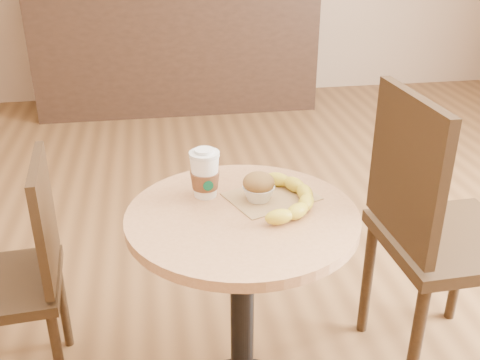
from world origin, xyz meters
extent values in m
cylinder|color=black|center=(0.00, -0.09, 0.38)|extent=(0.07, 0.07, 0.72)
cylinder|color=#B37E52|center=(0.00, -0.09, 0.73)|extent=(0.64, 0.64, 0.03)
cube|color=black|center=(-0.74, 0.17, 0.41)|extent=(0.39, 0.39, 0.04)
cylinder|color=black|center=(-0.60, 0.33, 0.20)|extent=(0.03, 0.03, 0.41)
cylinder|color=black|center=(-0.58, 0.03, 0.20)|extent=(0.03, 0.03, 0.41)
cube|color=black|center=(-0.58, 0.18, 0.63)|extent=(0.05, 0.35, 0.38)
cube|color=black|center=(0.73, 0.06, 0.50)|extent=(0.46, 0.46, 0.04)
cylinder|color=black|center=(0.91, 0.25, 0.25)|extent=(0.04, 0.04, 0.50)
cylinder|color=black|center=(0.54, -0.14, 0.25)|extent=(0.04, 0.04, 0.50)
cylinder|color=black|center=(0.53, 0.24, 0.25)|extent=(0.04, 0.04, 0.50)
cube|color=black|center=(0.53, 0.05, 0.78)|extent=(0.05, 0.42, 0.47)
cube|color=black|center=(0.00, 3.18, 0.50)|extent=(2.20, 0.60, 1.00)
cube|color=#977449|center=(0.09, -0.01, 0.75)|extent=(0.29, 0.25, 0.00)
cylinder|color=silver|center=(-0.09, 0.03, 0.88)|extent=(0.09, 0.09, 0.01)
cylinder|color=silver|center=(-0.09, 0.03, 0.89)|extent=(0.06, 0.06, 0.01)
cylinder|color=#074C2E|center=(-0.09, -0.01, 0.80)|extent=(0.03, 0.01, 0.03)
ellipsoid|color=brown|center=(0.05, -0.02, 0.81)|extent=(0.09, 0.09, 0.06)
ellipsoid|color=beige|center=(0.05, -0.02, 0.82)|extent=(0.03, 0.03, 0.02)
camera|label=1|loc=(-0.23, -1.41, 1.49)|focal=42.00mm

